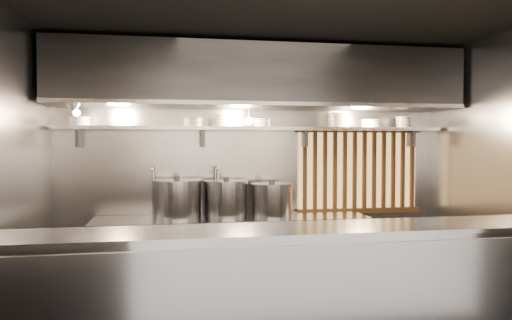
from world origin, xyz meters
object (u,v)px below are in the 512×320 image
object	(u,v)px
pendant_bulb	(249,121)
stock_pot_mid	(272,200)
heat_lamp	(74,107)
stock_pot_right	(226,198)
stock_pot_left	(177,199)

from	to	relation	value
pendant_bulb	stock_pot_mid	xyz separation A→B (m)	(0.24, -0.10, -0.88)
heat_lamp	stock_pot_right	distance (m)	1.84
stock_pot_mid	pendant_bulb	bearing A→B (deg)	157.67
heat_lamp	stock_pot_mid	bearing A→B (deg)	7.02
pendant_bulb	stock_pot_left	xyz separation A→B (m)	(-0.80, -0.02, -0.85)
heat_lamp	stock_pot_right	xyz separation A→B (m)	(1.54, 0.33, -0.96)
pendant_bulb	stock_pot_left	world-z (taller)	pendant_bulb
pendant_bulb	stock_pot_left	bearing A→B (deg)	-178.44
stock_pot_mid	stock_pot_right	distance (m)	0.51
pendant_bulb	stock_pot_mid	size ratio (longest dim) A/B	0.33
heat_lamp	stock_pot_left	bearing A→B (deg)	18.19
pendant_bulb	stock_pot_mid	world-z (taller)	pendant_bulb
stock_pot_left	stock_pot_right	size ratio (longest dim) A/B	1.21
heat_lamp	pendant_bulb	world-z (taller)	heat_lamp
stock_pot_left	stock_pot_right	distance (m)	0.54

